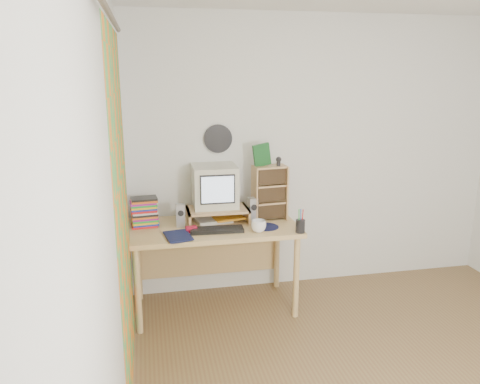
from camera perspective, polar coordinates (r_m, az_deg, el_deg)
name	(u,v)px	position (r m, az deg, el deg)	size (l,w,h in m)	color
back_wall	(317,155)	(4.40, 9.37, 4.48)	(3.50, 3.50, 0.00)	white
left_wall	(110,226)	(2.43, -15.59, -4.05)	(3.50, 3.50, 0.00)	white
curtain	(123,217)	(2.91, -14.08, -2.93)	(2.20, 2.20, 0.00)	orange
wall_disc	(218,139)	(4.12, -2.70, 6.51)	(0.25, 0.25, 0.02)	black
desk	(213,238)	(4.03, -3.34, -5.66)	(1.40, 0.70, 0.75)	#DBB676
monitor_riser	(218,211)	(4.00, -2.75, -2.35)	(0.52, 0.30, 0.12)	tan
crt_monitor	(215,187)	(3.99, -3.05, 0.64)	(0.37, 0.37, 0.35)	beige
speaker_left	(180,215)	(3.90, -7.27, -2.83)	(0.07, 0.07, 0.19)	#A4A4A9
speaker_right	(253,210)	(4.01, 1.58, -2.15)	(0.08, 0.08, 0.21)	#A4A4A9
keyboard	(217,230)	(3.78, -2.85, -4.63)	(0.43, 0.14, 0.03)	black
dvd_stack	(144,209)	(3.94, -11.62, -2.07)	(0.21, 0.15, 0.29)	brown
cd_rack	(270,193)	(4.04, 3.63, -0.08)	(0.28, 0.15, 0.47)	tan
mug	(259,226)	(3.76, 2.28, -4.18)	(0.12, 0.12, 0.10)	white
diary	(166,236)	(3.65, -9.01, -5.34)	(0.23, 0.17, 0.05)	#11173E
mousepad	(266,227)	(3.89, 3.14, -4.26)	(0.22, 0.22, 0.00)	#101938
pen_cup	(300,224)	(3.76, 7.37, -3.85)	(0.07, 0.07, 0.15)	black
papers	(219,219)	(4.04, -2.62, -3.28)	(0.29, 0.22, 0.04)	silver
red_box	(191,229)	(3.79, -5.97, -4.54)	(0.09, 0.05, 0.04)	#B6132E
game_box	(262,155)	(3.97, 2.66, 4.55)	(0.15, 0.03, 0.19)	#175120
webcam	(279,161)	(3.98, 4.73, 3.75)	(0.05, 0.05, 0.08)	black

